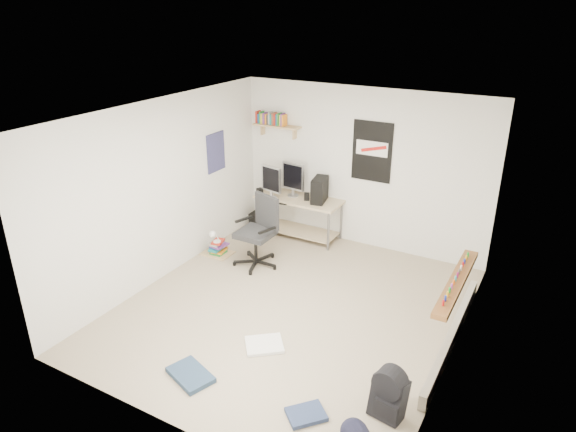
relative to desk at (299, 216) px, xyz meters
The scene contains 25 objects.
floor 2.24m from the desk, 64.58° to the right, with size 4.00×4.50×0.01m, color gray.
ceiling 3.07m from the desk, 64.58° to the right, with size 4.00×4.50×0.01m, color white.
back_wall 1.32m from the desk, 15.52° to the left, with size 4.00×0.01×2.50m, color silver.
left_wall 2.42m from the desk, 117.98° to the right, with size 0.01×4.50×2.50m, color silver.
right_wall 3.67m from the desk, 34.02° to the right, with size 0.01×4.50×2.50m, color silver.
desk is the anchor object (origin of this frame).
monitor_left 0.67m from the desk, 146.82° to the right, with size 0.38×0.10×0.42m, color #B1B0B6.
monitor_right 0.52m from the desk, behind, with size 0.40×0.10×0.44m, color #A5A4A9.
pc_tower 0.61m from the desk, ahead, with size 0.20×0.41×0.43m, color black.
keyboard 0.41m from the desk, 120.84° to the right, with size 0.42×0.15×0.02m, color black.
speaker_left 0.75m from the desk, 157.67° to the right, with size 0.09×0.09×0.17m, color black.
speaker_right 0.40m from the desk, 16.80° to the right, with size 0.08×0.08×0.16m, color black.
office_chair 1.21m from the desk, 94.27° to the right, with size 0.69×0.69×1.06m, color #252528.
wall_shelf 1.51m from the desk, 163.63° to the left, with size 0.80×0.22×0.24m, color tan.
poster_back_wall 1.63m from the desk, 12.24° to the left, with size 0.62×0.03×0.92m, color black.
poster_left_wall 1.73m from the desk, 142.66° to the right, with size 0.02×0.42×0.60m, color navy.
window 3.53m from the desk, 30.29° to the right, with size 0.10×1.50×1.26m, color brown.
baseboard_heater 3.37m from the desk, 30.25° to the right, with size 0.08×2.50×0.18m, color #B7B2A8.
backpack 4.09m from the desk, 50.00° to the right, with size 0.31×0.25×0.42m, color black.
tshirt 3.03m from the desk, 69.52° to the right, with size 0.42×0.35×0.04m, color silver.
jeans_a 3.71m from the desk, 79.84° to the right, with size 0.50×0.32×0.05m, color #22354D.
jeans_b 4.06m from the desk, 60.95° to the right, with size 0.35×0.27×0.04m, color #232F4F.
book_stack 1.46m from the desk, 123.79° to the right, with size 0.44×0.36×0.30m, color brown.
desk_lamp 1.45m from the desk, 122.69° to the right, with size 0.12×0.20×0.20m, color white.
subwoofer 0.84m from the desk, behind, with size 0.22×0.22×0.25m, color black.
Camera 1 is at (2.70, -4.90, 3.66)m, focal length 32.00 mm.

